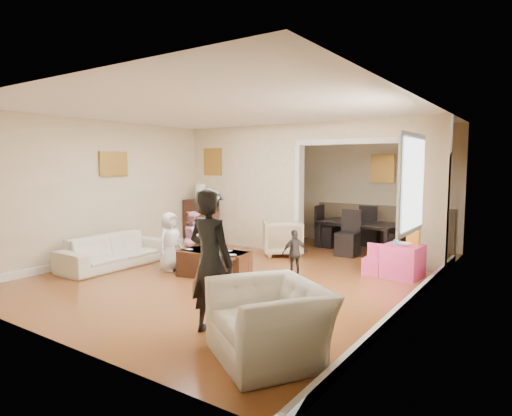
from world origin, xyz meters
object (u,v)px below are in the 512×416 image
Objects in this scene: sofa at (114,251)px; play_table at (403,261)px; adult_person at (211,262)px; armchair_back at (282,238)px; child_kneel_a at (170,242)px; armchair_front at (269,322)px; table_lamp at (201,192)px; coffee_cup at (217,249)px; child_kneel_b at (195,239)px; coffee_table at (215,263)px; child_toddler at (295,253)px; dresser at (201,222)px; cyan_cup at (396,242)px; dining_table at (360,236)px.

play_table is at bearing -64.64° from sofa.
sofa is 1.23× the size of adult_person.
armchair_back is 2.37m from child_kneel_a.
armchair_back is at bearing 152.51° from armchair_front.
table_lamp is 3.09m from coffee_cup.
armchair_back is 1.37× the size of play_table.
child_kneel_b is at bearing -21.34° from child_kneel_a.
play_table is at bearing -65.36° from child_kneel_a.
child_toddler is at bearing 35.54° from coffee_table.
dresser is 1.82× the size of play_table.
cyan_cup is (4.29, 2.05, 0.29)m from sofa.
sofa is 1.13× the size of dining_table.
armchair_front is at bearing -160.21° from child_kneel_b.
coffee_table is 13.69× the size of cyan_cup.
sofa is 1.91× the size of dresser.
coffee_cup is 0.87m from child_kneel_b.
dresser reaches higher than dining_table.
cyan_cup is at bearing -100.95° from child_kneel_b.
dining_table is at bearing 22.02° from dresser.
play_table is at bearing -5.13° from table_lamp.
child_toddler is (3.13, -1.27, -0.81)m from table_lamp.
dining_table is 2.26× the size of child_toddler.
coffee_table is 0.65× the size of dining_table.
armchair_back is 0.71× the size of armchair_front.
coffee_cup is at bearing -99.07° from dining_table.
cyan_cup is at bearing -5.87° from dresser.
sofa is 1.92× the size of child_kneel_a.
play_table is at bearing -5.13° from dresser.
dresser is 4.52m from cyan_cup.
armchair_back is 0.49× the size of adult_person.
cyan_cup is (2.42, 1.56, 0.36)m from coffee_table.
adult_person reaches higher than coffee_cup.
coffee_cup is at bearing -43.58° from dresser.
armchair_back is at bearing 91.26° from coffee_cup.
dresser reaches higher than coffee_table.
table_lamp is 3.06m from coffee_table.
dining_table reaches higher than play_table.
cyan_cup is at bearing -5.87° from table_lamp.
coffee_table is at bearing -147.25° from cyan_cup.
armchair_back is at bearing -105.02° from child_toddler.
play_table is 0.55× the size of child_kneel_a.
child_toddler reaches higher than armchair_front.
adult_person is at bearing -52.26° from coffee_cup.
armchair_back reaches higher than play_table.
dining_table is 1.70× the size of child_kneel_a.
play_table is 0.56× the size of child_kneel_b.
table_lamp reaches higher than child_toddler.
table_lamp is 3.59m from dining_table.
armchair_back is at bearing -66.17° from adult_person.
sofa is 3.67m from adult_person.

